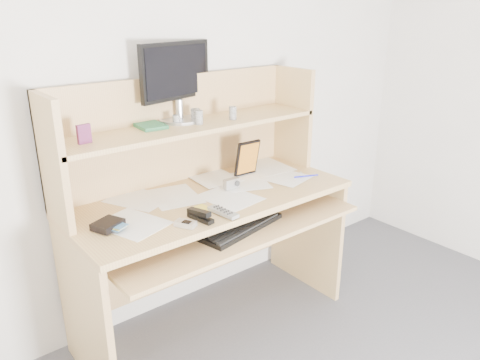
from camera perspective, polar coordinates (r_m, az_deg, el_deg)
back_wall at (r=2.42m, az=-8.22°, el=11.42°), size 3.60×0.04×2.50m
desk at (r=2.38m, az=-4.58°, el=-2.55°), size 1.40×0.70×1.30m
paper_clutter at (r=2.29m, az=-3.49°, el=-1.82°), size 1.32×0.54×0.01m
keyboard at (r=2.18m, az=0.05°, el=-5.59°), size 0.47×0.24×0.03m
tv_remote at (r=2.08m, az=-2.08°, el=-3.93°), size 0.06×0.16×0.02m
flip_phone at (r=1.98m, az=-6.67°, el=-5.21°), size 0.08×0.10×0.02m
stapler at (r=2.02m, az=-4.85°, el=-4.25°), size 0.06×0.14×0.04m
wallet at (r=2.02m, az=-15.82°, el=-5.26°), size 0.14×0.13×0.03m
sticky_note_pad at (r=2.14m, az=-4.78°, el=-3.53°), size 0.08×0.08×0.01m
digital_camera at (r=2.36m, az=-1.06°, el=-0.43°), size 0.08×0.03×0.05m
game_case at (r=2.52m, az=0.88°, el=2.69°), size 0.14×0.02×0.20m
blue_pen at (r=2.55m, az=8.07°, el=0.49°), size 0.13×0.06×0.01m
card_box at (r=2.06m, az=-18.49°, el=5.34°), size 0.06×0.03×0.08m
shelf_book at (r=2.27m, az=-10.92°, el=6.53°), size 0.13×0.17×0.02m
chip_stack_a at (r=2.37m, az=-5.47°, el=7.91°), size 0.05×0.05×0.06m
chip_stack_b at (r=2.29m, az=-5.06°, el=7.62°), size 0.05×0.05×0.07m
chip_stack_c at (r=2.30m, az=-7.76°, el=7.29°), size 0.04×0.04×0.05m
chip_stack_d at (r=2.39m, az=-0.89°, el=8.17°), size 0.05×0.05×0.07m
monitor at (r=2.36m, az=-7.72°, el=12.07°), size 0.44×0.22×0.38m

